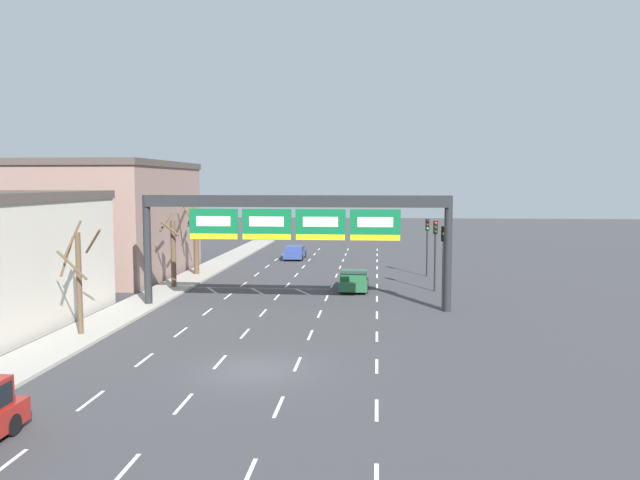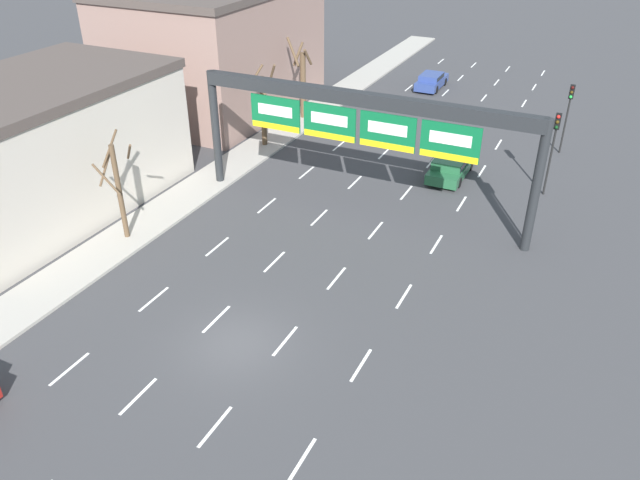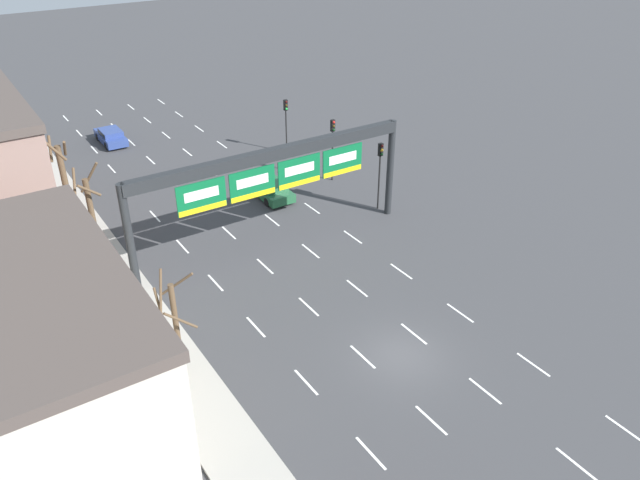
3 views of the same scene
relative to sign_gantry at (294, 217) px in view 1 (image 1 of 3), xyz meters
The scene contains 13 objects.
ground_plane 13.59m from the sign_gantry, 90.00° to the right, with size 220.00×220.00×0.00m, color #3D3D3F.
sidewalk_left 16.64m from the sign_gantry, 127.85° to the right, with size 2.80×110.00×0.15m.
lane_dashes 5.61m from the sign_gantry, 90.00° to the left, with size 10.02×67.00×0.01m.
sign_gantry is the anchor object (origin of this frame).
building_far 20.92m from the sign_gantry, 144.64° to the left, with size 11.42×15.83×9.25m.
car_blue 24.93m from the sign_gantry, 97.43° to the left, with size 1.84×4.44×1.33m.
car_green 9.05m from the sign_gantry, 64.33° to the left, with size 1.99×4.69×1.34m.
traffic_light_near_gantry 9.17m from the sign_gantry, ahead, with size 0.30×0.35×4.95m.
traffic_light_mid_block 16.67m from the sign_gantry, 57.20° to the left, with size 0.30×0.35×4.63m.
traffic_light_far_end 11.46m from the sign_gantry, 37.51° to the left, with size 0.30×0.35×4.91m.
tree_bare_closest 12.57m from the sign_gantry, 141.13° to the right, with size 1.88×1.94×5.55m.
tree_bare_second 11.72m from the sign_gantry, 146.47° to the left, with size 1.88×1.71×5.54m.
tree_bare_third 15.95m from the sign_gantry, 128.07° to the left, with size 1.80×1.91×5.92m.
Camera 1 is at (4.91, -24.22, 7.55)m, focal length 35.00 mm.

